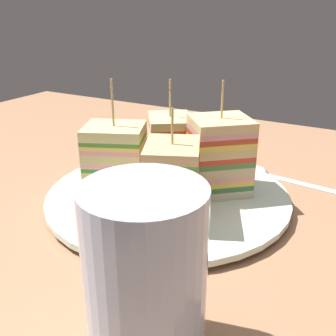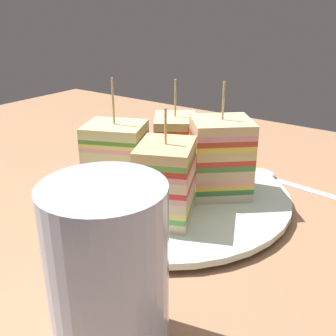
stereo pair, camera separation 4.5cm
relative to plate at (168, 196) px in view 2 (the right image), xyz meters
The scene contains 10 objects.
ground_plane 1.63cm from the plate, ahead, with size 117.71×79.19×1.80cm, color #A57554.
plate is the anchor object (origin of this frame).
sandwich_wedge_0 7.53cm from the plate, 145.19° to the right, with size 8.68×8.63×12.76cm.
sandwich_wedge_1 7.15cm from the plate, 63.19° to the right, with size 7.76×8.12×11.95cm.
sandwich_wedge_2 7.34cm from the plate, 33.36° to the left, with size 8.06×7.55×13.07cm.
sandwich_wedge_3 7.28cm from the plate, 123.29° to the left, with size 7.29×7.95×11.35cm.
chip_pile 3.05cm from the plate, ahead, with size 6.79×7.54×3.65cm.
salad_garnish 9.87cm from the plate, 108.59° to the right, with size 5.50×7.41×1.46cm.
spoon 15.58cm from the plate, 124.00° to the right, with size 15.35×3.46×1.00cm.
drinking_glass 22.14cm from the plate, 115.60° to the left, with size 7.57×7.57×11.95cm.
Camera 2 is at (-24.25, 34.03, 21.46)cm, focal length 42.81 mm.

